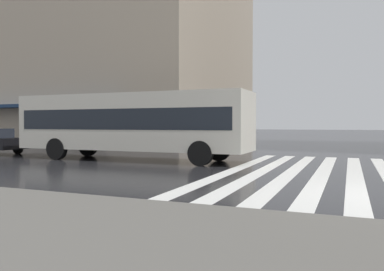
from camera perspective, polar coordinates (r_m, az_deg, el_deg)
name	(u,v)px	position (r m, az deg, el deg)	size (l,w,h in m)	color
zebra_crossing	(339,173)	(13.80, 20.90, -5.26)	(13.00, 7.50, 0.01)	silver
haussmann_block_mid	(100,40)	(40.41, -13.52, 13.54)	(20.93, 26.20, 20.38)	tan
city_bus	(131,122)	(17.80, -9.00, 2.04)	(2.60, 11.00, 3.00)	beige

